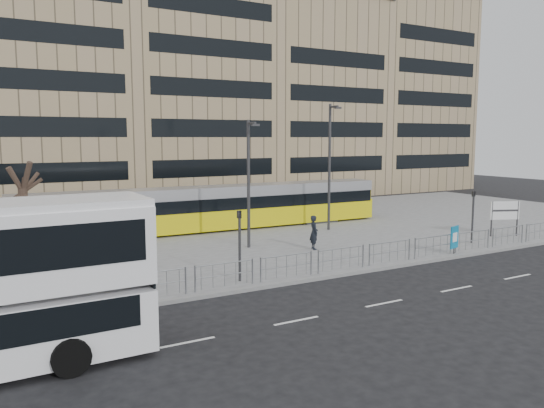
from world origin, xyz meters
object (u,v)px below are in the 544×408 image
tram (213,208)px  traffic_light_east (473,210)px  bare_tree (21,159)px  pedestrian (314,232)px  lamp_post_west (249,178)px  station_sign (505,212)px  ad_panel (454,238)px  lamp_post_east (330,162)px  traffic_light_west (240,236)px

tram → traffic_light_east: 16.45m
bare_tree → pedestrian: bearing=-15.7°
lamp_post_west → bare_tree: bearing=170.9°
traffic_light_east → lamp_post_west: bearing=158.0°
station_sign → ad_panel: station_sign is taller
ad_panel → lamp_post_east: bearing=83.0°
pedestrian → traffic_light_west: bearing=135.7°
traffic_light_west → lamp_post_west: (3.58, 6.12, 1.98)m
station_sign → lamp_post_west: 16.58m
traffic_light_west → lamp_post_east: 14.21m
station_sign → bare_tree: 28.12m
pedestrian → bare_tree: bearing=89.0°
lamp_post_west → ad_panel: bearing=-37.9°
pedestrian → traffic_light_west: (-6.51, -3.91, 1.02)m
station_sign → ad_panel: bearing=-141.0°
station_sign → lamp_post_west: bearing=-175.0°
station_sign → lamp_post_east: bearing=160.5°
pedestrian → lamp_post_east: size_ratio=0.23×
pedestrian → traffic_light_east: 9.75m
lamp_post_west → bare_tree: size_ratio=0.98×
lamp_post_west → bare_tree: (-11.40, 1.83, 1.23)m
station_sign → ad_panel: (-6.84, -2.08, -0.66)m
tram → station_sign: size_ratio=11.37×
tram → pedestrian: tram is taller
traffic_light_west → bare_tree: (-7.82, 7.95, 3.21)m
lamp_post_west → traffic_light_west: bearing=-120.4°
lamp_post_west → bare_tree: bare_tree is taller
traffic_light_west → pedestrian: bearing=18.9°
ad_panel → bare_tree: (-20.24, 8.71, 4.30)m
pedestrian → lamp_post_west: lamp_post_west is taller
ad_panel → pedestrian: size_ratio=0.79×
ad_panel → traffic_light_east: bearing=9.8°
traffic_light_east → bare_tree: (-23.51, 7.14, 3.21)m
traffic_light_east → ad_panel: bearing=-152.6°
station_sign → traffic_light_west: size_ratio=0.72×
bare_tree → station_sign: bearing=-13.8°
pedestrian → traffic_light_east: (9.18, -3.10, 1.02)m
pedestrian → traffic_light_west: size_ratio=0.62×
tram → lamp_post_west: lamp_post_west is taller
ad_panel → lamp_post_west: (-8.84, 6.88, 3.08)m
traffic_light_west → traffic_light_east: same height
tram → traffic_light_west: bearing=-106.9°
ad_panel → traffic_light_west: bearing=160.6°
traffic_light_west → lamp_post_west: 7.36m
lamp_post_east → bare_tree: 18.80m
traffic_light_west → traffic_light_east: bearing=-9.1°
lamp_post_east → lamp_post_west: bearing=-160.9°
tram → traffic_light_west: traffic_light_west is taller
traffic_light_east → bare_tree: 24.78m
ad_panel → lamp_post_west: bearing=126.2°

